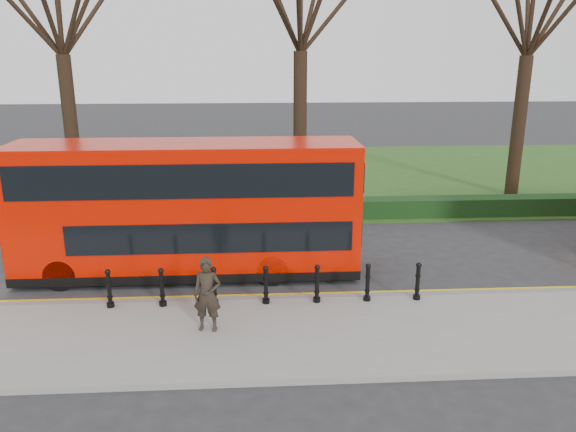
{
  "coord_description": "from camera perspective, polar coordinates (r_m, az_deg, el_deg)",
  "views": [
    {
      "loc": [
        -0.03,
        -14.99,
        6.58
      ],
      "look_at": [
        0.89,
        0.5,
        2.0
      ],
      "focal_mm": 35.0,
      "sensor_mm": 36.0,
      "label": 1
    }
  ],
  "objects": [
    {
      "name": "ground",
      "position": [
        16.37,
        -3.05,
        -7.28
      ],
      "size": [
        120.0,
        120.0,
        0.0
      ],
      "primitive_type": "plane",
      "color": "#28282B",
      "rests_on": "ground"
    },
    {
      "name": "pavement",
      "position": [
        13.64,
        -2.94,
        -12.06
      ],
      "size": [
        60.0,
        4.0,
        0.15
      ],
      "primitive_type": "cube",
      "color": "gray",
      "rests_on": "ground"
    },
    {
      "name": "kerb",
      "position": [
        15.43,
        -3.02,
        -8.52
      ],
      "size": [
        60.0,
        0.25,
        0.16
      ],
      "primitive_type": "cube",
      "color": "slate",
      "rests_on": "ground"
    },
    {
      "name": "grass_verge",
      "position": [
        30.69,
        -3.3,
        4.1
      ],
      "size": [
        60.0,
        18.0,
        0.06
      ],
      "primitive_type": "cube",
      "color": "#2A4B19",
      "rests_on": "ground"
    },
    {
      "name": "hedge",
      "position": [
        22.65,
        -3.21,
        0.58
      ],
      "size": [
        60.0,
        0.9,
        0.8
      ],
      "primitive_type": "cube",
      "color": "black",
      "rests_on": "ground"
    },
    {
      "name": "yellow_line_outer",
      "position": [
        15.73,
        -3.03,
        -8.29
      ],
      "size": [
        60.0,
        0.1,
        0.01
      ],
      "primitive_type": "cube",
      "color": "yellow",
      "rests_on": "ground"
    },
    {
      "name": "yellow_line_inner",
      "position": [
        15.91,
        -3.03,
        -7.99
      ],
      "size": [
        60.0,
        0.1,
        0.01
      ],
      "primitive_type": "cube",
      "color": "yellow",
      "rests_on": "ground"
    },
    {
      "name": "tree_left",
      "position": [
        26.3,
        -22.4,
        19.48
      ],
      "size": [
        7.48,
        7.48,
        11.7
      ],
      "color": "black",
      "rests_on": "ground"
    },
    {
      "name": "tree_right",
      "position": [
        27.8,
        23.59,
        19.01
      ],
      "size": [
        7.43,
        7.43,
        11.61
      ],
      "color": "black",
      "rests_on": "ground"
    },
    {
      "name": "bollard_row",
      "position": [
        14.87,
        -2.26,
        -7.07
      ],
      "size": [
        8.27,
        0.15,
        1.0
      ],
      "color": "black",
      "rests_on": "pavement"
    },
    {
      "name": "bus_lead",
      "position": [
        16.94,
        -10.17,
        0.59
      ],
      "size": [
        10.12,
        2.33,
        4.03
      ],
      "color": "#CC0F00",
      "rests_on": "ground"
    },
    {
      "name": "pedestrian",
      "position": [
        13.48,
        -8.2,
        -7.91
      ],
      "size": [
        0.72,
        0.53,
        1.82
      ],
      "primitive_type": "imported",
      "rotation": [
        0.0,
        0.0,
        -0.15
      ],
      "color": "black",
      "rests_on": "pavement"
    }
  ]
}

